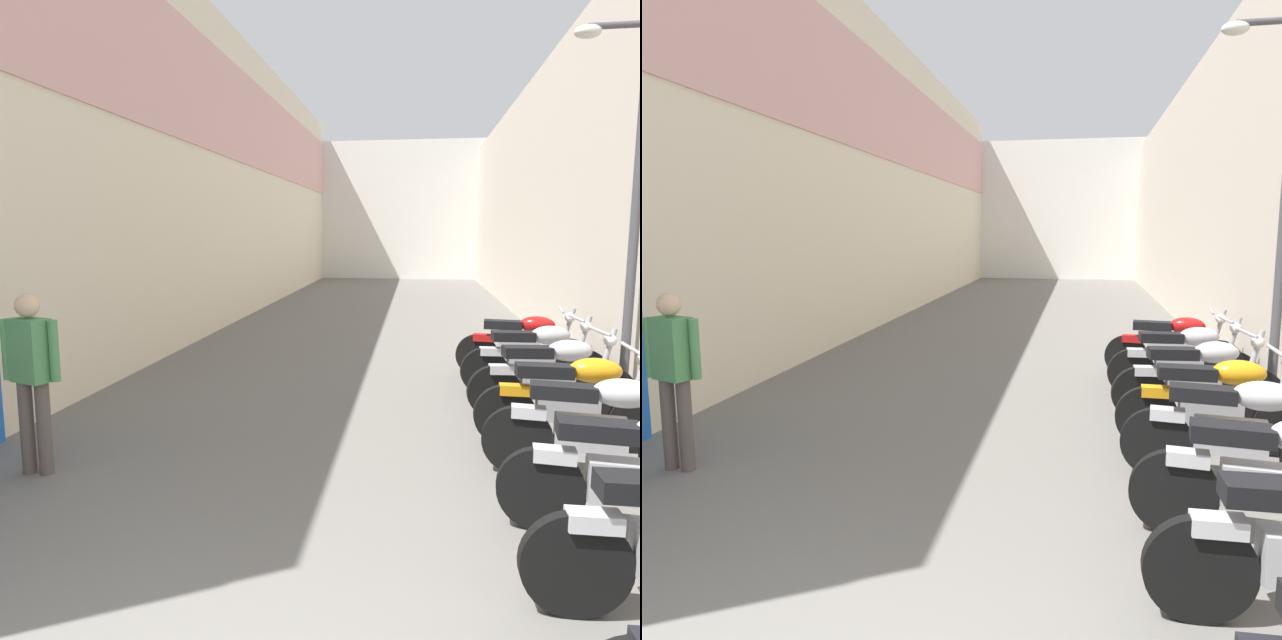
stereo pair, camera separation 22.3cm
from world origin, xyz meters
The scene contains 12 objects.
ground_plane centered at (0.00, 10.57, 0.00)m, with size 41.14×41.14×0.00m, color #66635E.
building_left centered at (-3.47, 12.53, 3.29)m, with size 0.45×25.14×6.51m.
building_right centered at (3.48, 12.57, 2.73)m, with size 0.45×25.14×5.46m.
building_far_end centered at (0.00, 26.14, 2.92)m, with size 9.55×2.00×5.84m, color silver.
motorcycle_third centered at (2.34, 2.81, 0.50)m, with size 1.85×0.58×1.04m.
motorcycle_fourth centered at (2.34, 3.81, 0.50)m, with size 1.84×0.58×1.04m.
motorcycle_fifth centered at (2.34, 4.60, 0.50)m, with size 1.85×0.58×1.04m.
motorcycle_sixth centered at (2.34, 5.56, 0.50)m, with size 1.85×0.58×1.04m.
motorcycle_seventh centered at (2.34, 6.56, 0.50)m, with size 1.85×0.58×1.04m.
motorcycle_eighth centered at (2.34, 7.47, 0.50)m, with size 1.84×0.58×1.04m.
pedestrian_mid_alley centered at (-2.39, 3.25, 0.92)m, with size 0.52×0.30×1.57m.
street_lamp centered at (3.03, 5.73, 2.51)m, with size 0.79×0.18×4.24m.
Camera 2 is at (1.03, -1.30, 2.10)m, focal length 34.14 mm.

